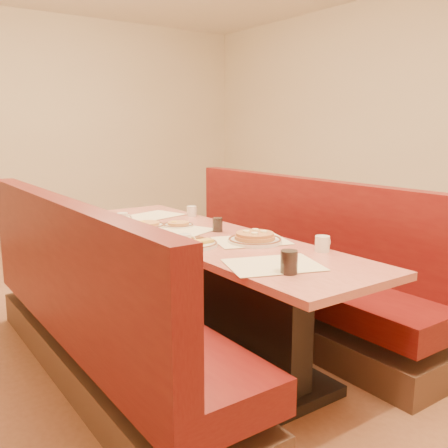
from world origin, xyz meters
TOP-DOWN VIEW (x-y plane):
  - ground at (0.00, 0.00)m, footprint 8.00×8.00m
  - room_envelope at (0.00, 0.00)m, footprint 6.04×8.04m
  - diner_table at (0.00, 0.00)m, footprint 0.70×2.50m
  - booth_left at (-0.73, 0.00)m, footprint 0.55×2.50m
  - booth_right at (0.73, 0.00)m, footprint 0.55×2.50m
  - placemat_near_left at (-0.12, -0.78)m, footprint 0.53×0.46m
  - placemat_near_right at (0.12, -0.31)m, footprint 0.50×0.43m
  - placemat_far_left at (-0.12, 0.16)m, footprint 0.55×0.49m
  - placemat_far_right at (0.04, 0.79)m, footprint 0.47×0.40m
  - pancake_plate at (0.12, -0.34)m, footprint 0.31×0.31m
  - eggs_plate at (-0.22, -0.21)m, footprint 0.28×0.28m
  - extra_plate_mid at (-0.01, 0.32)m, footprint 0.21×0.21m
  - extra_plate_far at (-0.19, 0.42)m, footprint 0.24×0.24m
  - coffee_mug_a at (0.28, -0.72)m, footprint 0.11×0.08m
  - coffee_mug_b at (-0.28, -0.22)m, footprint 0.10×0.07m
  - coffee_mug_c at (0.28, 0.62)m, footprint 0.10×0.07m
  - coffee_mug_d at (-0.28, 0.62)m, footprint 0.11×0.08m
  - soda_tumbler_near at (-0.15, -0.92)m, footprint 0.08×0.08m
  - soda_tumbler_mid at (0.12, 0.04)m, footprint 0.06×0.06m

SIDE VIEW (x-z plane):
  - ground at x=0.00m, z-range 0.00..0.00m
  - booth_left at x=-0.73m, z-range -0.16..0.89m
  - booth_right at x=0.73m, z-range -0.16..0.89m
  - diner_table at x=0.00m, z-range 0.00..0.75m
  - placemat_near_left at x=-0.12m, z-range 0.75..0.76m
  - placemat_near_right at x=0.12m, z-range 0.75..0.76m
  - placemat_far_left at x=-0.12m, z-range 0.75..0.76m
  - placemat_far_right at x=0.04m, z-range 0.75..0.76m
  - extra_plate_mid at x=-0.01m, z-range 0.74..0.78m
  - extra_plate_far at x=-0.19m, z-range 0.74..0.79m
  - eggs_plate at x=-0.22m, z-range 0.74..0.79m
  - pancake_plate at x=0.12m, z-range 0.74..0.81m
  - coffee_mug_c at x=0.28m, z-range 0.75..0.83m
  - coffee_mug_b at x=-0.28m, z-range 0.75..0.83m
  - coffee_mug_d at x=-0.28m, z-range 0.75..0.83m
  - coffee_mug_a at x=0.28m, z-range 0.75..0.84m
  - soda_tumbler_mid at x=0.12m, z-range 0.75..0.84m
  - soda_tumbler_near at x=-0.15m, z-range 0.75..0.86m
  - room_envelope at x=0.00m, z-range 0.52..3.34m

